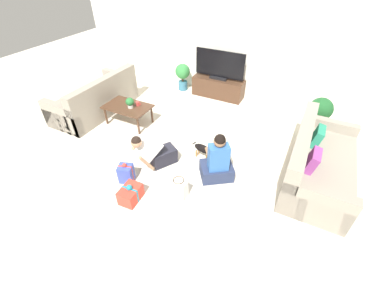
{
  "coord_description": "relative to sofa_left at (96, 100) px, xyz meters",
  "views": [
    {
      "loc": [
        1.95,
        -3.33,
        3.09
      ],
      "look_at": [
        0.41,
        -0.28,
        0.45
      ],
      "focal_mm": 24.0,
      "sensor_mm": 36.0,
      "label": 1
    }
  ],
  "objects": [
    {
      "name": "wall_back",
      "position": [
        2.38,
        2.25,
        0.99
      ],
      "size": [
        8.4,
        0.06,
        2.6
      ],
      "color": "white",
      "rests_on": "ground_plane"
    },
    {
      "name": "sofa_right",
      "position": [
        4.75,
        -0.05,
        0.0
      ],
      "size": [
        0.94,
        2.0,
        0.87
      ],
      "rotation": [
        0.0,
        0.0,
        1.57
      ],
      "color": "gray",
      "rests_on": "ground_plane"
    },
    {
      "name": "potted_plant_corner_right",
      "position": [
        4.61,
        1.3,
        0.21
      ],
      "size": [
        0.45,
        0.45,
        0.81
      ],
      "color": "beige",
      "rests_on": "ground_plane"
    },
    {
      "name": "potted_plant_back_left",
      "position": [
        1.21,
        1.92,
        0.12
      ],
      "size": [
        0.38,
        0.38,
        0.7
      ],
      "color": "#336B84",
      "rests_on": "ground_plane"
    },
    {
      "name": "gift_box_a",
      "position": [
        2.33,
        -1.8,
        -0.18
      ],
      "size": [
        0.28,
        0.36,
        0.31
      ],
      "rotation": [
        0.0,
        0.0,
        0.06
      ],
      "color": "red",
      "rests_on": "ground_plane"
    },
    {
      "name": "mug",
      "position": [
        1.16,
        0.04,
        0.16
      ],
      "size": [
        0.12,
        0.08,
        0.09
      ],
      "color": "#B23D38",
      "rests_on": "coffee_table"
    },
    {
      "name": "gift_box_b",
      "position": [
        2.01,
        -1.5,
        -0.15
      ],
      "size": [
        0.28,
        0.26,
        0.37
      ],
      "rotation": [
        0.0,
        0.0,
        0.35
      ],
      "color": "#3D51BC",
      "rests_on": "ground_plane"
    },
    {
      "name": "gift_bag_a",
      "position": [
        2.94,
        -1.4,
        -0.14
      ],
      "size": [
        0.27,
        0.18,
        0.34
      ],
      "rotation": [
        0.0,
        0.0,
        -0.09
      ],
      "color": "white",
      "rests_on": "ground_plane"
    },
    {
      "name": "coffee_table",
      "position": [
        0.97,
        -0.07,
        0.07
      ],
      "size": [
        0.97,
        0.61,
        0.42
      ],
      "color": "#472D1E",
      "rests_on": "ground_plane"
    },
    {
      "name": "tv",
      "position": [
        2.21,
        1.97,
        0.48
      ],
      "size": [
        1.24,
        0.2,
        0.69
      ],
      "color": "black",
      "rests_on": "tv_console"
    },
    {
      "name": "person_sitting",
      "position": [
        3.3,
        -0.77,
        0.02
      ],
      "size": [
        0.66,
        0.63,
        0.9
      ],
      "rotation": [
        0.0,
        0.0,
        3.75
      ],
      "color": "#283351",
      "rests_on": "ground_plane"
    },
    {
      "name": "tabletop_plant",
      "position": [
        1.07,
        -0.1,
        0.24
      ],
      "size": [
        0.17,
        0.17,
        0.22
      ],
      "color": "beige",
      "rests_on": "coffee_table"
    },
    {
      "name": "ground_plane",
      "position": [
        2.38,
        -0.38,
        -0.31
      ],
      "size": [
        16.0,
        16.0,
        0.0
      ],
      "primitive_type": "plane",
      "color": "beige"
    },
    {
      "name": "dog",
      "position": [
        2.93,
        -0.43,
        -0.1
      ],
      "size": [
        0.51,
        0.2,
        0.31
      ],
      "rotation": [
        0.0,
        0.0,
        1.38
      ],
      "color": "black",
      "rests_on": "ground_plane"
    },
    {
      "name": "sofa_left",
      "position": [
        0.0,
        0.0,
        0.0
      ],
      "size": [
        0.94,
        2.0,
        0.87
      ],
      "rotation": [
        0.0,
        0.0,
        -1.57
      ],
      "color": "gray",
      "rests_on": "ground_plane"
    },
    {
      "name": "tv_console",
      "position": [
        2.21,
        1.97,
        -0.06
      ],
      "size": [
        1.29,
        0.42,
        0.48
      ],
      "color": "#472D1E",
      "rests_on": "ground_plane"
    },
    {
      "name": "person_kneeling",
      "position": [
        2.22,
        -0.99,
        0.0
      ],
      "size": [
        0.64,
        0.78,
        0.73
      ],
      "rotation": [
        0.0,
        0.0,
        -0.54
      ],
      "color": "#23232D",
      "rests_on": "ground_plane"
    }
  ]
}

